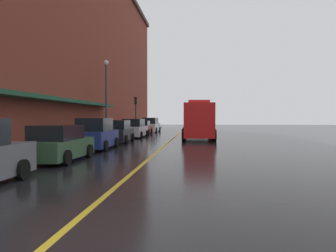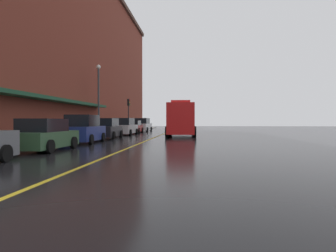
{
  "view_description": "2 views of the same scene",
  "coord_description": "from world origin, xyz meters",
  "px_view_note": "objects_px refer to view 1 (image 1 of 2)",
  "views": [
    {
      "loc": [
        2.29,
        -4.54,
        1.95
      ],
      "look_at": [
        0.21,
        17.46,
        1.35
      ],
      "focal_mm": 34.2,
      "sensor_mm": 36.0,
      "label": 1
    },
    {
      "loc": [
        3.69,
        -5.21,
        1.49
      ],
      "look_at": [
        1.18,
        21.67,
        1.03
      ],
      "focal_mm": 31.76,
      "sensor_mm": 36.0,
      "label": 2
    }
  ],
  "objects_px": {
    "parked_car_1": "(58,144)",
    "parked_car_4": "(134,129)",
    "parked_car_2": "(96,135)",
    "street_lamp_left": "(106,90)",
    "parked_car_6": "(151,125)",
    "parking_meter_0": "(76,131)",
    "parking_meter_1": "(142,124)",
    "parking_meter_3": "(76,131)",
    "parked_car_5": "(142,128)",
    "fire_truck": "(198,121)",
    "traffic_light_near": "(136,107)",
    "parked_car_3": "(117,132)",
    "parking_meter_2": "(70,132)"
  },
  "relations": [
    {
      "from": "parked_car_2",
      "to": "fire_truck",
      "type": "bearing_deg",
      "value": -33.84
    },
    {
      "from": "parked_car_6",
      "to": "parking_meter_0",
      "type": "xyz_separation_m",
      "value": [
        -1.44,
        -22.06,
        0.18
      ]
    },
    {
      "from": "parked_car_3",
      "to": "parking_meter_2",
      "type": "bearing_deg",
      "value": 165.63
    },
    {
      "from": "parked_car_6",
      "to": "parking_meter_3",
      "type": "bearing_deg",
      "value": 177.86
    },
    {
      "from": "parked_car_5",
      "to": "parked_car_6",
      "type": "bearing_deg",
      "value": -2.44
    },
    {
      "from": "parked_car_2",
      "to": "street_lamp_left",
      "type": "height_order",
      "value": "street_lamp_left"
    },
    {
      "from": "parking_meter_0",
      "to": "parked_car_5",
      "type": "bearing_deg",
      "value": 85.41
    },
    {
      "from": "parked_car_2",
      "to": "fire_truck",
      "type": "relative_size",
      "value": 0.54
    },
    {
      "from": "parked_car_5",
      "to": "parking_meter_1",
      "type": "relative_size",
      "value": 3.21
    },
    {
      "from": "parked_car_6",
      "to": "parked_car_4",
      "type": "bearing_deg",
      "value": -178.25
    },
    {
      "from": "parked_car_4",
      "to": "parked_car_6",
      "type": "xyz_separation_m",
      "value": [
        -0.03,
        11.02,
        0.04
      ]
    },
    {
      "from": "fire_truck",
      "to": "parking_meter_0",
      "type": "height_order",
      "value": "fire_truck"
    },
    {
      "from": "parked_car_1",
      "to": "parked_car_5",
      "type": "distance_m",
      "value": 22.2
    },
    {
      "from": "parking_meter_0",
      "to": "parked_car_1",
      "type": "bearing_deg",
      "value": -75.8
    },
    {
      "from": "street_lamp_left",
      "to": "parked_car_1",
      "type": "bearing_deg",
      "value": -81.89
    },
    {
      "from": "parked_car_2",
      "to": "parked_car_6",
      "type": "xyz_separation_m",
      "value": [
        0.01,
        22.55,
        -0.0
      ]
    },
    {
      "from": "fire_truck",
      "to": "parking_meter_1",
      "type": "relative_size",
      "value": 6.0
    },
    {
      "from": "parked_car_3",
      "to": "parking_meter_2",
      "type": "xyz_separation_m",
      "value": [
        -1.39,
        -5.91,
        0.25
      ]
    },
    {
      "from": "traffic_light_near",
      "to": "fire_truck",
      "type": "bearing_deg",
      "value": -52.38
    },
    {
      "from": "parked_car_5",
      "to": "parking_meter_0",
      "type": "distance_m",
      "value": 16.43
    },
    {
      "from": "parking_meter_1",
      "to": "parking_meter_3",
      "type": "height_order",
      "value": "same"
    },
    {
      "from": "parking_meter_0",
      "to": "street_lamp_left",
      "type": "distance_m",
      "value": 9.36
    },
    {
      "from": "parked_car_3",
      "to": "parking_meter_0",
      "type": "distance_m",
      "value": 5.11
    },
    {
      "from": "parked_car_6",
      "to": "parking_meter_2",
      "type": "height_order",
      "value": "parked_car_6"
    },
    {
      "from": "parked_car_2",
      "to": "parked_car_6",
      "type": "distance_m",
      "value": 22.55
    },
    {
      "from": "parked_car_5",
      "to": "traffic_light_near",
      "type": "height_order",
      "value": "traffic_light_near"
    },
    {
      "from": "parking_meter_3",
      "to": "parking_meter_1",
      "type": "bearing_deg",
      "value": 90.0
    },
    {
      "from": "parked_car_1",
      "to": "parked_car_5",
      "type": "relative_size",
      "value": 0.98
    },
    {
      "from": "parked_car_5",
      "to": "parking_meter_3",
      "type": "distance_m",
      "value": 16.37
    },
    {
      "from": "parked_car_1",
      "to": "fire_truck",
      "type": "xyz_separation_m",
      "value": [
        6.15,
        15.08,
        0.84
      ]
    },
    {
      "from": "parked_car_4",
      "to": "parking_meter_3",
      "type": "height_order",
      "value": "parked_car_4"
    },
    {
      "from": "parked_car_5",
      "to": "parked_car_3",
      "type": "bearing_deg",
      "value": 179.16
    },
    {
      "from": "parked_car_6",
      "to": "fire_truck",
      "type": "bearing_deg",
      "value": -152.6
    },
    {
      "from": "parked_car_6",
      "to": "traffic_light_near",
      "type": "height_order",
      "value": "traffic_light_near"
    },
    {
      "from": "fire_truck",
      "to": "street_lamp_left",
      "type": "bearing_deg",
      "value": -87.92
    },
    {
      "from": "parked_car_5",
      "to": "parking_meter_2",
      "type": "relative_size",
      "value": 3.21
    },
    {
      "from": "parked_car_3",
      "to": "parking_meter_2",
      "type": "distance_m",
      "value": 6.07
    },
    {
      "from": "fire_truck",
      "to": "traffic_light_near",
      "type": "relative_size",
      "value": 1.85
    },
    {
      "from": "street_lamp_left",
      "to": "traffic_light_near",
      "type": "distance_m",
      "value": 10.44
    },
    {
      "from": "parked_car_6",
      "to": "parking_meter_0",
      "type": "bearing_deg",
      "value": 177.87
    },
    {
      "from": "parked_car_1",
      "to": "parking_meter_1",
      "type": "bearing_deg",
      "value": 3.32
    },
    {
      "from": "parking_meter_0",
      "to": "parking_meter_1",
      "type": "relative_size",
      "value": 1.0
    },
    {
      "from": "parked_car_1",
      "to": "parked_car_4",
      "type": "bearing_deg",
      "value": 0.51
    },
    {
      "from": "parked_car_2",
      "to": "parking_meter_1",
      "type": "bearing_deg",
      "value": 1.98
    },
    {
      "from": "parked_car_5",
      "to": "parking_meter_2",
      "type": "distance_m",
      "value": 17.42
    },
    {
      "from": "fire_truck",
      "to": "parking_meter_2",
      "type": "xyz_separation_m",
      "value": [
        -7.63,
        -10.25,
        -0.53
      ]
    },
    {
      "from": "parked_car_3",
      "to": "traffic_light_near",
      "type": "bearing_deg",
      "value": 4.21
    },
    {
      "from": "parked_car_5",
      "to": "traffic_light_near",
      "type": "bearing_deg",
      "value": 23.69
    },
    {
      "from": "fire_truck",
      "to": "parking_meter_3",
      "type": "xyz_separation_m",
      "value": [
        -7.63,
        -9.2,
        -0.53
      ]
    },
    {
      "from": "parked_car_1",
      "to": "parking_meter_1",
      "type": "height_order",
      "value": "parked_car_1"
    }
  ]
}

